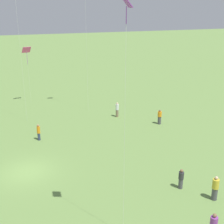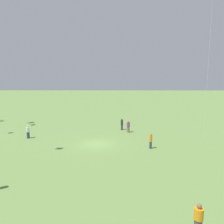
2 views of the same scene
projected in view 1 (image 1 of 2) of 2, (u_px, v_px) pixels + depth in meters
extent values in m
plane|color=#6B8E47|center=(27.00, 172.00, 26.13)|extent=(240.00, 240.00, 0.00)
cylinder|color=#4C4C51|center=(159.00, 120.00, 36.25)|extent=(0.55, 0.55, 0.94)
cylinder|color=orange|center=(160.00, 114.00, 36.00)|extent=(0.64, 0.64, 0.58)
sphere|color=brown|center=(160.00, 111.00, 35.86)|extent=(0.24, 0.24, 0.24)
cylinder|color=#847056|center=(117.00, 113.00, 38.53)|extent=(0.47, 0.47, 0.92)
cylinder|color=white|center=(117.00, 107.00, 38.26)|extent=(0.55, 0.55, 0.71)
sphere|color=beige|center=(117.00, 103.00, 38.10)|extent=(0.24, 0.24, 0.24)
cylinder|color=purple|center=(214.00, 222.00, 18.43)|extent=(0.62, 0.62, 0.70)
sphere|color=brown|center=(215.00, 215.00, 18.28)|extent=(0.24, 0.24, 0.24)
cylinder|color=#4C4C51|center=(181.00, 183.00, 23.72)|extent=(0.37, 0.37, 0.82)
cylinder|color=#333338|center=(181.00, 175.00, 23.49)|extent=(0.44, 0.44, 0.57)
sphere|color=brown|center=(182.00, 171.00, 23.35)|extent=(0.24, 0.24, 0.24)
cylinder|color=#333D5B|center=(39.00, 137.00, 32.04)|extent=(0.34, 0.34, 0.78)
cylinder|color=orange|center=(38.00, 130.00, 31.80)|extent=(0.41, 0.41, 0.72)
sphere|color=#A87A56|center=(38.00, 126.00, 31.64)|extent=(0.24, 0.24, 0.24)
cylinder|color=#4C4C51|center=(214.00, 194.00, 22.34)|extent=(0.51, 0.51, 0.94)
cylinder|color=gold|center=(216.00, 184.00, 22.06)|extent=(0.61, 0.61, 0.72)
sphere|color=beige|center=(216.00, 178.00, 21.90)|extent=(0.24, 0.24, 0.24)
cube|color=purple|center=(126.00, 2.00, 14.66)|extent=(0.73, 0.50, 0.56)
cylinder|color=purple|center=(126.00, 15.00, 14.86)|extent=(0.04, 0.04, 0.81)
cylinder|color=silver|center=(125.00, 133.00, 16.90)|extent=(0.01, 0.01, 13.48)
cylinder|color=silver|center=(86.00, 44.00, 38.41)|extent=(0.01, 0.01, 17.05)
cube|color=#E54C99|center=(26.00, 50.00, 41.53)|extent=(1.02, 1.27, 0.85)
cylinder|color=purple|center=(27.00, 59.00, 41.92)|extent=(0.04, 0.04, 1.65)
cylinder|color=silver|center=(29.00, 77.00, 42.77)|extent=(0.01, 0.01, 7.44)
cylinder|color=silver|center=(19.00, 34.00, 34.06)|extent=(0.01, 0.01, 20.33)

